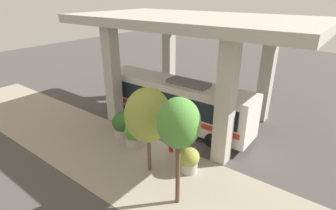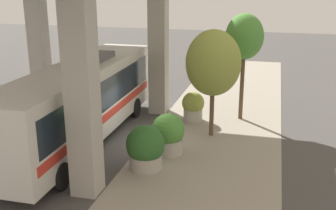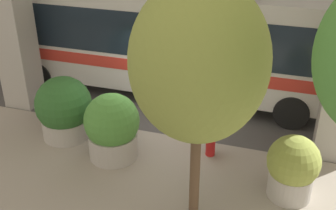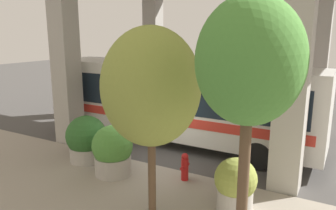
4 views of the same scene
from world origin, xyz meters
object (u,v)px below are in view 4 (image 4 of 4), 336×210
object	(u,v)px
planter_front	(235,185)
planter_back	(113,151)
planter_middle	(87,140)
bus	(176,98)
fire_hydrant	(185,167)
street_tree_far	(151,87)
street_tree_near	(250,64)

from	to	relation	value
planter_front	planter_back	distance (m)	4.34
planter_middle	planter_front	bearing A→B (deg)	-96.68
bus	fire_hydrant	bearing A→B (deg)	-147.18
bus	planter_back	size ratio (longest dim) A/B	6.97
planter_middle	planter_back	size ratio (longest dim) A/B	1.01
planter_middle	street_tree_far	distance (m)	5.22
fire_hydrant	street_tree_far	distance (m)	3.71
fire_hydrant	street_tree_near	xyz separation A→B (m)	(-3.35, -2.87, 3.76)
planter_back	street_tree_far	distance (m)	3.86
fire_hydrant	planter_back	world-z (taller)	planter_back
bus	street_tree_far	world-z (taller)	street_tree_far
planter_back	street_tree_near	bearing A→B (deg)	-116.23
street_tree_far	planter_front	bearing A→B (deg)	-56.53
planter_middle	street_tree_near	world-z (taller)	street_tree_near
bus	street_tree_near	distance (m)	8.50
planter_back	street_tree_far	xyz separation A→B (m)	(-1.44, -2.47, 2.59)
planter_front	planter_back	world-z (taller)	planter_back
planter_front	planter_middle	world-z (taller)	planter_middle
planter_front	planter_middle	bearing A→B (deg)	83.32
street_tree_far	fire_hydrant	bearing A→B (deg)	3.90
planter_front	street_tree_far	world-z (taller)	street_tree_far
street_tree_near	street_tree_far	xyz separation A→B (m)	(1.11, 2.71, -0.80)
bus	planter_middle	xyz separation A→B (m)	(-3.52, 1.87, -1.16)
bus	street_tree_near	xyz separation A→B (m)	(-6.56, -4.94, 2.23)
planter_front	street_tree_near	xyz separation A→B (m)	(-2.34, -0.85, 3.47)
bus	planter_front	bearing A→B (deg)	-135.90
fire_hydrant	street_tree_near	world-z (taller)	street_tree_near
planter_front	fire_hydrant	bearing A→B (deg)	63.49
street_tree_far	street_tree_near	bearing A→B (deg)	-112.27
planter_front	street_tree_far	xyz separation A→B (m)	(-1.23, 1.86, 2.67)
fire_hydrant	planter_middle	distance (m)	3.97
bus	fire_hydrant	size ratio (longest dim) A/B	12.83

